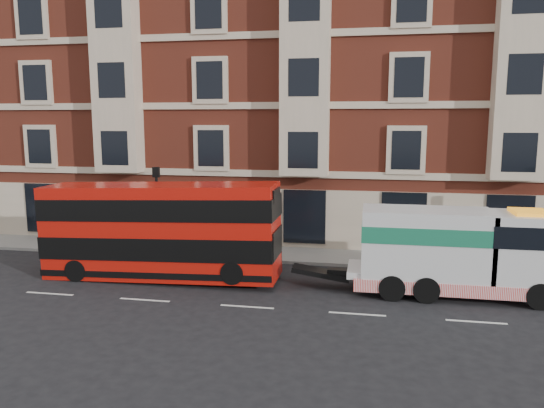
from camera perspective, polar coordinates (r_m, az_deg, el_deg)
The scene contains 7 objects.
ground at distance 19.82m, azimuth -2.70°, elevation -10.99°, with size 120.00×120.00×0.00m, color black.
sidewalk at distance 26.83m, azimuth 1.00°, elevation -5.43°, with size 90.00×3.00×0.15m, color slate.
victorian_terrace at distance 33.48m, azimuth 4.15°, elevation 14.67°, with size 45.00×12.00×20.40m.
lamp_post_west at distance 26.73m, azimuth -12.25°, elevation 0.01°, with size 0.35×0.15×4.35m.
double_decker_bus at distance 23.07m, azimuth -11.92°, elevation -2.69°, with size 10.12×2.32×4.09m.
tow_truck at distance 21.68m, azimuth 19.14°, elevation -4.79°, with size 8.10×2.39×3.37m.
pedestrian at distance 28.53m, azimuth -16.23°, elevation -3.11°, with size 0.58×0.38×1.60m, color #1C2E39.
Camera 1 is at (4.33, -18.10, 6.80)m, focal length 35.00 mm.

